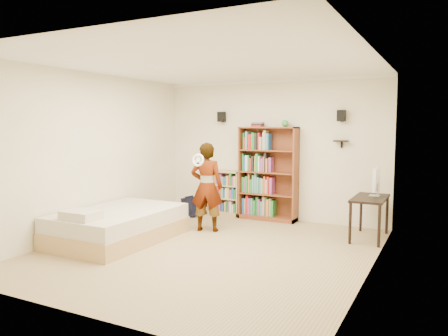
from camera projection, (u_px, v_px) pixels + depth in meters
The scene contains 14 objects.
ground at pixel (209, 250), 6.42m from camera, with size 4.50×5.00×0.01m, color tan.
room_shell at pixel (209, 130), 6.25m from camera, with size 4.52×5.02×2.71m.
crown_molding at pixel (209, 65), 6.16m from camera, with size 4.50×5.00×0.06m.
speaker_left at pixel (222, 117), 8.82m from camera, with size 0.14×0.12×0.20m, color black.
speaker_right at pixel (341, 116), 7.73m from camera, with size 0.14×0.12×0.20m, color black.
wall_shelf at pixel (341, 141), 7.78m from camera, with size 0.25×0.16×0.03m, color black.
tall_bookshelf at pixel (268, 174), 8.40m from camera, with size 1.14×0.33×1.80m, color brown, non-canonical shape.
low_bookshelf at pixel (224, 193), 8.91m from camera, with size 0.72×0.27×0.90m, color tan, non-canonical shape.
computer_desk at pixel (369, 218), 7.03m from camera, with size 0.50×1.00×0.68m, color black, non-canonical shape.
imac at pixel (375, 182), 7.09m from camera, with size 0.09×0.46×0.46m, color white, non-canonical shape.
daybed at pixel (118, 221), 6.93m from camera, with size 1.36×2.09×0.62m, color beige, non-canonical shape.
person at pixel (207, 187), 7.52m from camera, with size 0.56×0.37×1.54m, color black.
wii_wheel at pixel (198, 160), 7.22m from camera, with size 0.22×0.22×0.04m, color white.
navy_bag at pixel (189, 206), 8.76m from camera, with size 0.30×0.20×0.41m, color black, non-canonical shape.
Camera 1 is at (3.06, -5.48, 1.83)m, focal length 35.00 mm.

